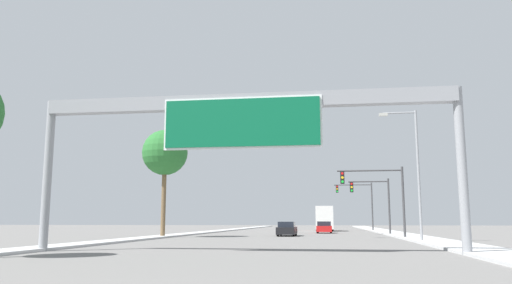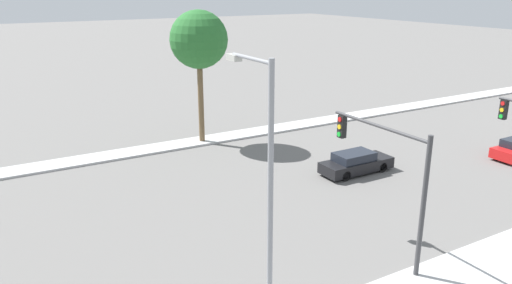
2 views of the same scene
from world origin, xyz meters
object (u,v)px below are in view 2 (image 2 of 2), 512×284
object	(u,v)px
traffic_light_near_intersection	(391,168)
street_lamp_right	(265,183)
car_near_right	(356,163)
palm_tree_background	(199,40)

from	to	relation	value
traffic_light_near_intersection	street_lamp_right	world-z (taller)	street_lamp_right
car_near_right	street_lamp_right	world-z (taller)	street_lamp_right
traffic_light_near_intersection	palm_tree_background	distance (m)	19.32
car_near_right	palm_tree_background	bearing A→B (deg)	-151.74
traffic_light_near_intersection	car_near_right	bearing A→B (deg)	145.71
car_near_right	traffic_light_near_intersection	distance (m)	10.77
car_near_right	traffic_light_near_intersection	bearing A→B (deg)	-34.29
palm_tree_background	traffic_light_near_intersection	bearing A→B (deg)	-0.15
street_lamp_right	palm_tree_background	bearing A→B (deg)	161.18
car_near_right	traffic_light_near_intersection	world-z (taller)	traffic_light_near_intersection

